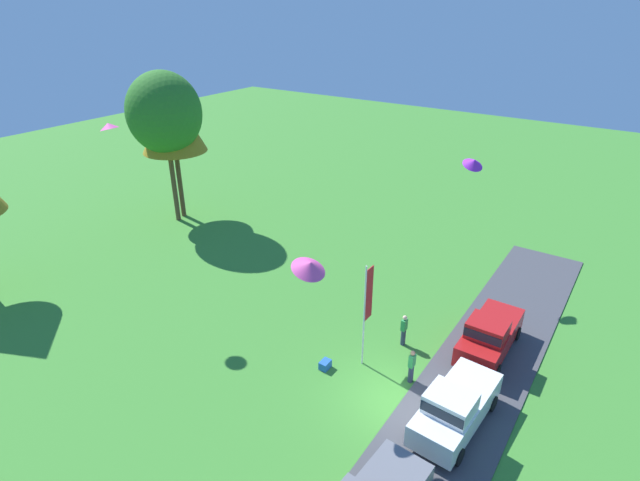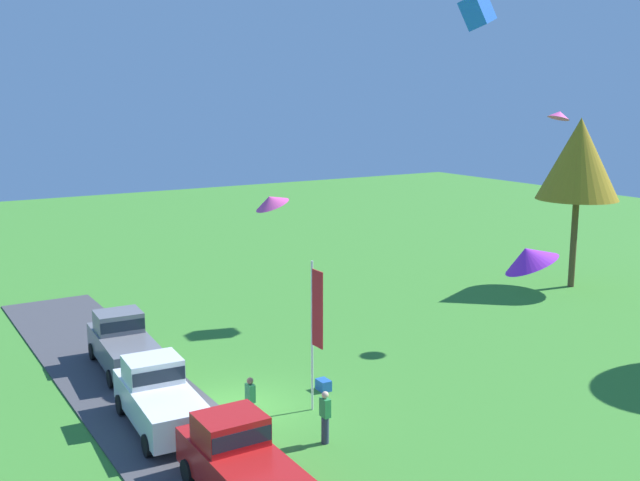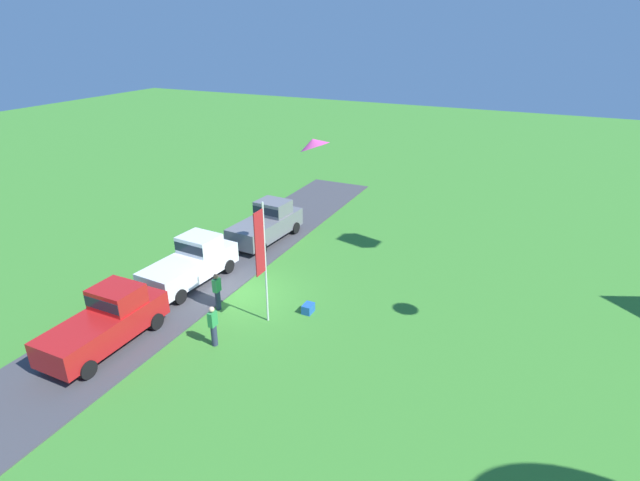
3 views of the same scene
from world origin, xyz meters
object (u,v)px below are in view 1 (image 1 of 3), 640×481
person_on_lawn (412,366)px  tree_lone_near (172,120)px  cooler_box (325,365)px  kite_delta_trailing_tail (474,162)px  tree_center_back (164,113)px  person_beside_suv (404,330)px  car_pickup_near_entrance (489,335)px  flag_banner (367,302)px  kite_delta_over_trees (309,266)px  car_pickup_mid_row (455,407)px  kite_delta_mid_center (109,126)px

person_on_lawn → tree_lone_near: bearing=72.2°
cooler_box → kite_delta_trailing_tail: size_ratio=0.49×
tree_center_back → tree_lone_near: bearing=18.8°
person_beside_suv → car_pickup_near_entrance: bearing=-65.9°
person_beside_suv → flag_banner: (-2.16, 0.97, 2.46)m
tree_center_back → kite_delta_trailing_tail: size_ratio=9.74×
car_pickup_near_entrance → person_beside_suv: 4.05m
tree_center_back → cooler_box: size_ratio=19.97×
car_pickup_near_entrance → flag_banner: 6.42m
car_pickup_near_entrance → kite_delta_over_trees: kite_delta_over_trees is taller
person_on_lawn → cooler_box: size_ratio=3.05×
car_pickup_mid_row → kite_delta_trailing_tail: 13.86m
car_pickup_mid_row → tree_lone_near: 27.85m
car_pickup_mid_row → kite_delta_mid_center: (-0.54, 18.82, 8.75)m
cooler_box → kite_delta_over_trees: size_ratio=0.43×
flag_banner → kite_delta_mid_center: bearing=99.0°
kite_delta_over_trees → car_pickup_near_entrance: bearing=-33.4°
car_pickup_near_entrance → person_on_lawn: 4.51m
car_pickup_near_entrance → tree_lone_near: tree_lone_near is taller
cooler_box → kite_delta_mid_center: (-0.68, 12.59, 9.65)m
person_beside_suv → cooler_box: 4.34m
person_on_lawn → cooler_box: 4.00m
tree_lone_near → cooler_box: size_ratio=17.80×
tree_center_back → person_beside_suv: bearing=-101.5°
flag_banner → person_on_lawn: bearing=-92.5°
person_on_lawn → person_beside_suv: bearing=32.8°
car_pickup_mid_row → car_pickup_near_entrance: (5.45, 0.32, 0.00)m
car_pickup_mid_row → flag_banner: bearing=71.6°
tree_lone_near → kite_delta_mid_center: 11.87m
kite_delta_mid_center → kite_delta_over_trees: kite_delta_mid_center is taller
cooler_box → kite_delta_mid_center: size_ratio=0.58×
car_pickup_mid_row → tree_center_back: size_ratio=0.46×
cooler_box → kite_delta_trailing_tail: bearing=-10.7°
flag_banner → cooler_box: bearing=140.4°
cooler_box → kite_delta_over_trees: 7.09m
person_beside_suv → cooler_box: person_beside_suv is taller
cooler_box → car_pickup_near_entrance: bearing=-48.0°
person_on_lawn → tree_center_back: 24.81m
person_on_lawn → kite_delta_mid_center: bearing=97.3°
flag_banner → cooler_box: (-1.51, 1.25, -3.14)m
car_pickup_mid_row → tree_center_back: 27.52m
person_on_lawn → tree_lone_near: size_ratio=0.17×
flag_banner → kite_delta_trailing_tail: kite_delta_trailing_tail is taller
car_pickup_near_entrance → flag_banner: flag_banner is taller
person_beside_suv → flag_banner: size_ratio=0.32×
tree_lone_near → kite_delta_mid_center: bearing=-144.6°
car_pickup_mid_row → car_pickup_near_entrance: same height
car_pickup_mid_row → kite_delta_trailing_tail: (11.66, 4.04, 6.30)m
cooler_box → person_beside_suv: bearing=-31.2°
kite_delta_trailing_tail → person_beside_suv: bearing=-179.7°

